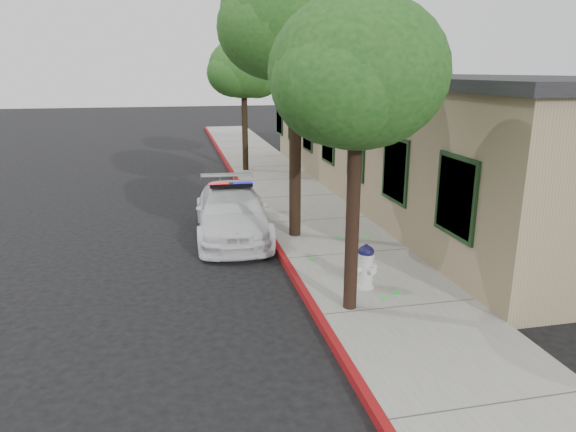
{
  "coord_description": "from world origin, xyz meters",
  "views": [
    {
      "loc": [
        -2.31,
        -8.2,
        4.41
      ],
      "look_at": [
        0.04,
        2.55,
        1.31
      ],
      "focal_mm": 32.3,
      "sensor_mm": 36.0,
      "label": 1
    }
  ],
  "objects_px": {
    "clapboard_building": "(430,136)",
    "police_car": "(232,212)",
    "street_tree_near": "(358,80)",
    "fire_hydrant": "(366,266)",
    "street_tree_mid": "(296,26)",
    "street_tree_far": "(244,71)"
  },
  "relations": [
    {
      "from": "street_tree_mid",
      "to": "street_tree_far",
      "type": "bearing_deg",
      "value": 89.98
    },
    {
      "from": "clapboard_building",
      "to": "police_car",
      "type": "distance_m",
      "value": 8.5
    },
    {
      "from": "fire_hydrant",
      "to": "street_tree_near",
      "type": "xyz_separation_m",
      "value": [
        -0.59,
        -0.82,
        3.65
      ]
    },
    {
      "from": "street_tree_far",
      "to": "police_car",
      "type": "bearing_deg",
      "value": -100.32
    },
    {
      "from": "clapboard_building",
      "to": "street_tree_near",
      "type": "relative_size",
      "value": 3.79
    },
    {
      "from": "street_tree_near",
      "to": "fire_hydrant",
      "type": "bearing_deg",
      "value": 54.19
    },
    {
      "from": "police_car",
      "to": "fire_hydrant",
      "type": "height_order",
      "value": "police_car"
    },
    {
      "from": "clapboard_building",
      "to": "fire_hydrant",
      "type": "relative_size",
      "value": 22.98
    },
    {
      "from": "clapboard_building",
      "to": "street_tree_far",
      "type": "distance_m",
      "value": 8.33
    },
    {
      "from": "clapboard_building",
      "to": "fire_hydrant",
      "type": "height_order",
      "value": "clapboard_building"
    },
    {
      "from": "street_tree_near",
      "to": "street_tree_mid",
      "type": "xyz_separation_m",
      "value": [
        0.01,
        4.57,
        1.18
      ]
    },
    {
      "from": "street_tree_near",
      "to": "street_tree_mid",
      "type": "relative_size",
      "value": 0.78
    },
    {
      "from": "police_car",
      "to": "street_tree_mid",
      "type": "bearing_deg",
      "value": -20.77
    },
    {
      "from": "police_car",
      "to": "street_tree_mid",
      "type": "height_order",
      "value": "street_tree_mid"
    },
    {
      "from": "clapboard_building",
      "to": "street_tree_mid",
      "type": "xyz_separation_m",
      "value": [
        -5.97,
        -4.25,
        3.31
      ]
    },
    {
      "from": "street_tree_near",
      "to": "clapboard_building",
      "type": "bearing_deg",
      "value": 55.87
    },
    {
      "from": "fire_hydrant",
      "to": "street_tree_mid",
      "type": "distance_m",
      "value": 6.14
    },
    {
      "from": "police_car",
      "to": "street_tree_mid",
      "type": "distance_m",
      "value": 5.07
    },
    {
      "from": "police_car",
      "to": "fire_hydrant",
      "type": "distance_m",
      "value": 4.97
    },
    {
      "from": "police_car",
      "to": "street_tree_far",
      "type": "bearing_deg",
      "value": 82.36
    },
    {
      "from": "clapboard_building",
      "to": "street_tree_far",
      "type": "xyz_separation_m",
      "value": [
        -5.97,
        5.36,
        2.24
      ]
    },
    {
      "from": "clapboard_building",
      "to": "police_car",
      "type": "relative_size",
      "value": 4.35
    }
  ]
}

